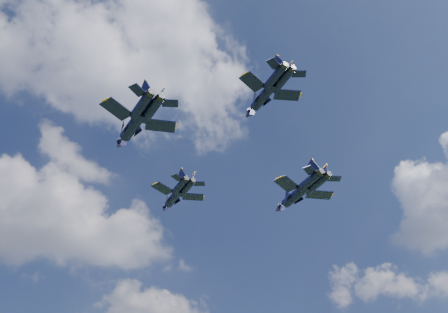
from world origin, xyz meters
TOP-DOWN VIEW (x-y plane):
  - jet_lead at (-3.49, 17.74)m, footprint 11.79×15.58m
  - jet_left at (-15.63, -6.52)m, footprint 13.07×17.59m
  - jet_right at (19.26, 5.53)m, footprint 13.58×18.08m
  - jet_slot at (4.04, -17.14)m, footprint 11.10×14.64m

SIDE VIEW (x-z plane):
  - jet_right at x=19.26m, z-range 56.18..60.44m
  - jet_left at x=-15.63m, z-range 56.24..60.38m
  - jet_slot at x=4.04m, z-range 59.11..62.57m
  - jet_lead at x=-3.49m, z-range 59.22..62.89m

